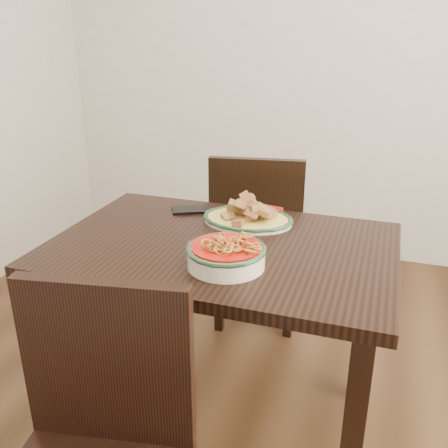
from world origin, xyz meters
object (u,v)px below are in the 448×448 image
(noodle_bowl, at_px, (226,253))
(smartphone, at_px, (191,210))
(chair_far, at_px, (257,233))
(fish_plate, at_px, (248,211))
(dining_table, at_px, (222,272))

(noodle_bowl, relative_size, smartphone, 1.63)
(smartphone, bearing_deg, chair_far, 43.46)
(chair_far, distance_m, noodle_bowl, 0.92)
(chair_far, relative_size, noodle_bowl, 3.68)
(fish_plate, distance_m, noodle_bowl, 0.37)
(fish_plate, bearing_deg, noodle_bowl, -83.95)
(dining_table, relative_size, fish_plate, 3.44)
(fish_plate, relative_size, smartphone, 2.20)
(dining_table, relative_size, noodle_bowl, 4.64)
(smartphone, bearing_deg, fish_plate, -38.33)
(fish_plate, height_order, smartphone, fish_plate)
(chair_far, distance_m, smartphone, 0.54)
(dining_table, relative_size, chair_far, 1.26)
(dining_table, height_order, smartphone, smartphone)
(noodle_bowl, bearing_deg, chair_far, 98.52)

